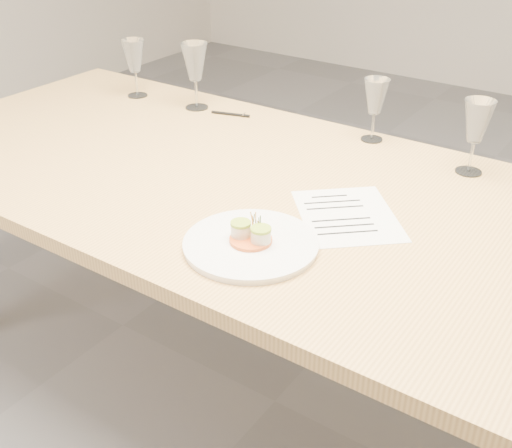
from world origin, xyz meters
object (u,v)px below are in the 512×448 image
Objects in this scene: dining_table at (279,211)px; dinner_plate at (251,243)px; wine_glass_1 at (195,63)px; recipe_sheet at (347,215)px; wine_glass_3 at (477,123)px; wine_glass_0 at (134,57)px; ballpoint_pen at (231,114)px; wine_glass_2 at (376,98)px.

dinner_plate reaches higher than dining_table.
wine_glass_1 is at bearing 147.65° from dining_table.
wine_glass_3 is (0.16, 0.40, 0.14)m from recipe_sheet.
wine_glass_0 is (-0.82, 0.34, 0.21)m from dining_table.
wine_glass_1 reaches higher than ballpoint_pen.
wine_glass_3 reaches higher than recipe_sheet.
wine_glass_1 reaches higher than wine_glass_3.
ballpoint_pen is (-0.43, 0.36, 0.07)m from dining_table.
dinner_plate is at bearing -33.53° from wine_glass_0.
ballpoint_pen is at bearing 4.07° from wine_glass_0.
dinner_plate is 0.73m from wine_glass_2.
recipe_sheet is at bearing -71.02° from wine_glass_2.
wine_glass_1 is 1.17× the size of wine_glass_2.
dinner_plate is 0.84m from ballpoint_pen.
wine_glass_2 is at bearing 6.50° from wine_glass_0.
wine_glass_2 is at bearing 83.28° from dining_table.
dinner_plate is at bearing -43.46° from wine_glass_1.
ballpoint_pen is at bearing -179.29° from wine_glass_3.
wine_glass_2 is 0.32m from wine_glass_3.
wine_glass_1 is (-0.57, 0.36, 0.22)m from dining_table.
ballpoint_pen is 0.65× the size of wine_glass_0.
wine_glass_0 is 0.88m from wine_glass_2.
dining_table is at bearing -22.27° from wine_glass_0.
wine_glass_2 is (0.62, 0.08, -0.02)m from wine_glass_1.
wine_glass_1 is 0.62m from wine_glass_2.
wine_glass_0 is at bearing 118.31° from recipe_sheet.
wine_glass_3 reaches higher than dining_table.
wine_glass_3 is at bearing 26.57° from recipe_sheet.
wine_glass_1 is (-0.67, 0.64, 0.14)m from dinner_plate.
recipe_sheet is 0.46m from wine_glass_3.
dining_table is 11.85× the size of wine_glass_3.
wine_glass_1 reaches higher than dining_table.
dining_table is 6.71× the size of recipe_sheet.
ballpoint_pen reaches higher than recipe_sheet.
wine_glass_0 is at bearing -175.11° from wine_glass_1.
wine_glass_1 reaches higher than dinner_plate.
ballpoint_pen is 0.59× the size of wine_glass_1.
wine_glass_3 reaches higher than wine_glass_0.
wine_glass_2 reaches higher than ballpoint_pen.
wine_glass_3 reaches higher than dinner_plate.
wine_glass_0 is 0.99× the size of wine_glass_3.
dinner_plate is 0.94m from wine_glass_1.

